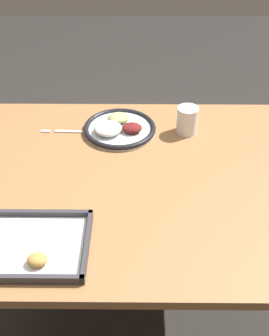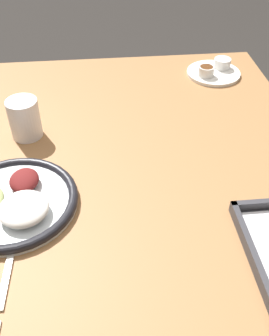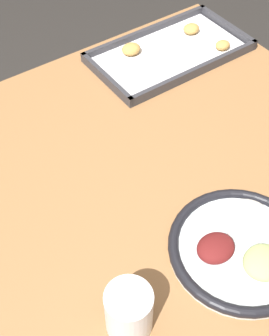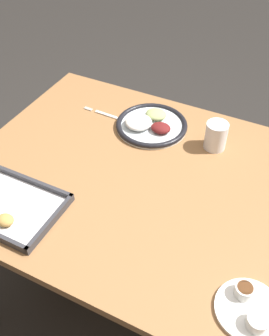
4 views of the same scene
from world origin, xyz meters
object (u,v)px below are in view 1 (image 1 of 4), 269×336
at_px(drinking_cup, 187,120).
at_px(baking_tray, 7,246).
at_px(fork, 74,132).
at_px(dinner_plate, 119,128).

bearing_deg(drinking_cup, baking_tray, 46.85).
distance_m(baking_tray, drinking_cup, 0.76).
relative_size(fork, drinking_cup, 2.26).
xyz_separation_m(fork, drinking_cup, (-0.41, -0.01, 0.05)).
distance_m(dinner_plate, drinking_cup, 0.25).
height_order(baking_tray, drinking_cup, drinking_cup).
distance_m(fork, drinking_cup, 0.41).
xyz_separation_m(dinner_plate, baking_tray, (0.27, 0.55, -0.00)).
xyz_separation_m(dinner_plate, drinking_cup, (-0.25, 0.00, 0.04)).
bearing_deg(fork, dinner_plate, -175.13).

